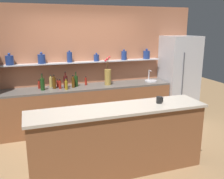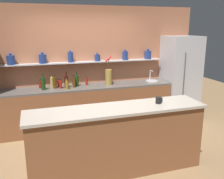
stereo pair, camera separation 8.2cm
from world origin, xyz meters
TOP-DOWN VIEW (x-y plane):
  - ground_plane at (0.00, 0.00)m, footprint 12.00×12.00m
  - back_wall_unit at (-0.00, 1.60)m, footprint 5.20×0.28m
  - back_counter_unit at (-0.03, 1.24)m, footprint 3.68×0.62m
  - island_counter at (0.00, -0.62)m, footprint 2.65×0.61m
  - refrigerator at (2.21, 1.20)m, footprint 0.77×0.73m
  - flower_vase at (0.44, 1.23)m, footprint 0.14×0.17m
  - sink_fixture at (1.49, 1.25)m, footprint 0.28×0.28m
  - bottle_oil_0 at (-0.49, 1.09)m, footprint 0.06×0.06m
  - bottle_sauce_1 at (-1.00, 1.36)m, footprint 0.05×0.05m
  - bottle_sauce_2 at (-0.03, 1.35)m, footprint 0.05×0.05m
  - bottle_wine_3 at (-0.95, 1.20)m, footprint 0.08×0.08m
  - bottle_sauce_4 at (-0.60, 1.21)m, footprint 0.06×0.06m
  - bottle_spirit_5 at (-0.32, 1.22)m, footprint 0.07×0.07m
  - bottle_sauce_6 at (-0.63, 1.35)m, footprint 0.05×0.05m
  - bottle_spirit_7 at (-0.76, 1.40)m, footprint 0.07×0.07m
  - bottle_spirit_8 at (-0.71, 1.26)m, footprint 0.07×0.07m
  - bottle_wine_9 at (-0.48, 1.24)m, footprint 0.08×0.08m
  - bottle_wine_10 at (-0.25, 1.30)m, footprint 0.08×0.08m
  - coffee_mug at (0.67, -0.61)m, footprint 0.11×0.09m

SIDE VIEW (x-z plane):
  - ground_plane at x=0.00m, z-range 0.00..0.00m
  - back_counter_unit at x=-0.03m, z-range 0.00..0.92m
  - island_counter at x=0.00m, z-range 0.00..1.02m
  - sink_fixture at x=1.49m, z-range 0.82..1.07m
  - refrigerator at x=2.21m, z-range 0.00..1.95m
  - bottle_sauce_1 at x=-1.00m, z-range 0.91..1.09m
  - bottle_sauce_6 at x=-0.63m, z-range 0.91..1.09m
  - bottle_sauce_4 at x=-0.60m, z-range 0.90..1.10m
  - bottle_sauce_2 at x=-0.03m, z-range 0.91..1.10m
  - bottle_oil_0 at x=-0.49m, z-range 0.90..1.13m
  - bottle_spirit_7 at x=-0.76m, z-range 0.90..1.16m
  - bottle_spirit_5 at x=-0.32m, z-range 0.90..1.16m
  - bottle_wine_10 at x=-0.25m, z-range 0.88..1.19m
  - bottle_spirit_8 at x=-0.71m, z-range 0.90..1.18m
  - bottle_wine_3 at x=-0.95m, z-range 0.88..1.22m
  - bottle_wine_9 at x=-0.48m, z-range 0.88..1.22m
  - coffee_mug at x=0.67m, z-range 1.02..1.12m
  - flower_vase at x=0.44m, z-range 0.80..1.42m
  - back_wall_unit at x=0.00m, z-range 0.00..2.60m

